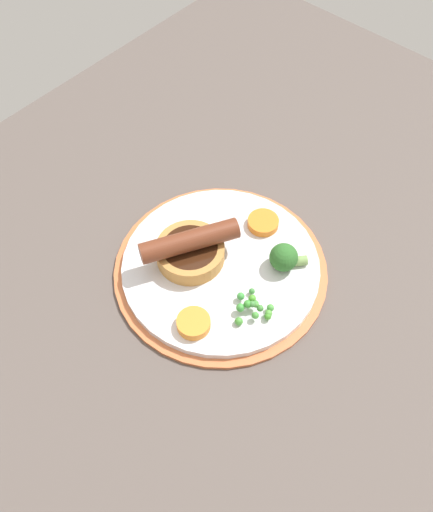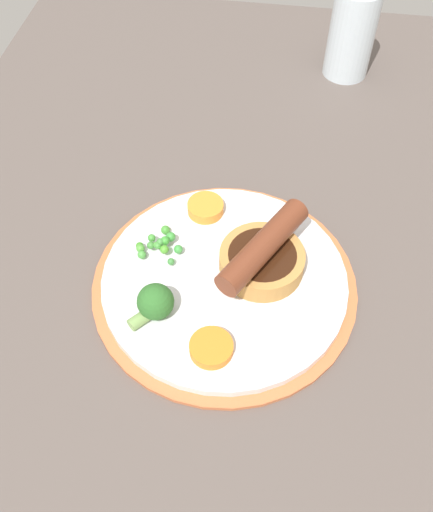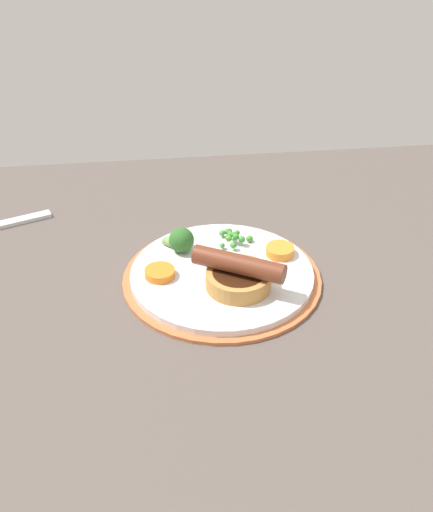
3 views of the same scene
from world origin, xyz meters
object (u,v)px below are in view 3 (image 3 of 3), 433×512
Objects in this scene: sausage_pudding at (239,274)px; broccoli_floret_near at (181,240)px; carrot_slice_2 at (280,251)px; dinner_plate at (224,277)px; carrot_slice_0 at (160,273)px; pea_pile at (234,237)px.

sausage_pudding is 11.42cm from broccoli_floret_near.
dinner_plate is at bearing -158.03° from carrot_slice_2.
broccoli_floret_near is (-6.67, 9.26, -0.25)cm from sausage_pudding.
carrot_slice_0 is (-8.49, 0.04, 1.35)cm from dinner_plate.
carrot_slice_2 is at bearing -32.61° from pea_pile.
carrot_slice_2 is at bearing 10.98° from carrot_slice_0.
sausage_pudding reaches higher than carrot_slice_0.
sausage_pudding is at bearing -134.91° from carrot_slice_2.
broccoli_floret_near reaches higher than carrot_slice_0.
carrot_slice_2 reaches higher than dinner_plate.
pea_pile is at bearing -65.09° from sausage_pudding.
carrot_slice_0 is at bearing -146.83° from pea_pile.
dinner_plate is 8.60cm from carrot_slice_0.
dinner_plate is at bearing -6.19° from broccoli_floret_near.
pea_pile is at bearing 147.39° from carrot_slice_2.
sausage_pudding is 2.68× the size of broccoli_floret_near.
pea_pile is 1.23× the size of carrot_slice_0.
pea_pile is 7.59cm from broccoli_floret_near.
sausage_pudding is at bearing -68.18° from dinner_plate.
pea_pile reaches higher than carrot_slice_0.
dinner_plate is 6.64× the size of carrot_slice_0.
carrot_slice_0 is at bearing 179.74° from dinner_plate.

